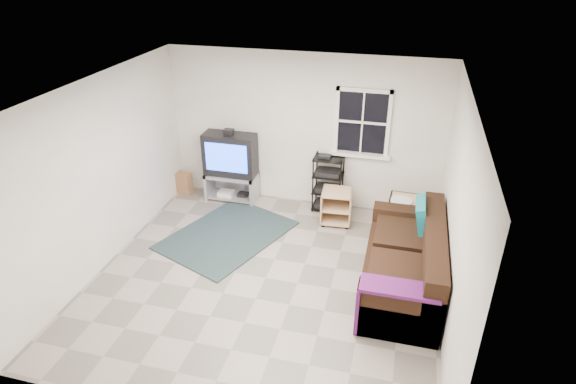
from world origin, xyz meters
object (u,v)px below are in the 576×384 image
(side_table_right, at_px, (403,210))
(sofa, at_px, (406,265))
(tv_unit, at_px, (231,162))
(side_table_left, at_px, (337,204))
(av_rack, at_px, (328,187))

(side_table_right, relative_size, sofa, 0.25)
(tv_unit, relative_size, side_table_left, 2.34)
(side_table_right, bearing_deg, side_table_left, -176.29)
(side_table_right, height_order, sofa, sofa)
(av_rack, relative_size, side_table_right, 1.81)
(side_table_right, bearing_deg, av_rack, 167.83)
(tv_unit, distance_m, side_table_left, 1.98)
(av_rack, height_order, side_table_left, av_rack)
(side_table_left, distance_m, side_table_right, 1.06)
(av_rack, relative_size, sofa, 0.46)
(tv_unit, distance_m, sofa, 3.56)
(tv_unit, height_order, side_table_right, tv_unit)
(side_table_right, bearing_deg, sofa, -86.62)
(side_table_left, relative_size, side_table_right, 1.03)
(side_table_left, bearing_deg, side_table_right, 3.71)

